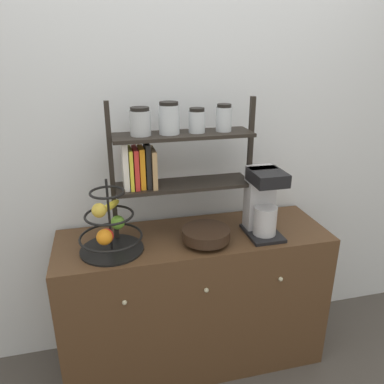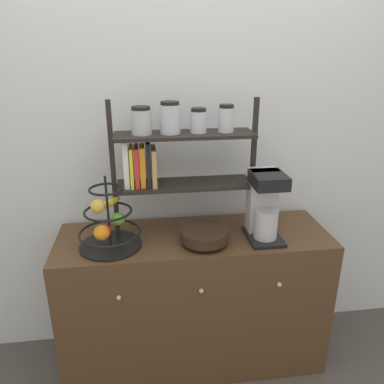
# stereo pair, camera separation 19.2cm
# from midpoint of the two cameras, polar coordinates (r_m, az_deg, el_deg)

# --- Properties ---
(wall_back) EXTENTS (7.00, 0.05, 2.60)m
(wall_back) POSITION_cam_midpoint_polar(r_m,az_deg,el_deg) (2.13, 1.91, 8.26)
(wall_back) COLOR silver
(wall_back) RESTS_ON ground_plane
(sideboard) EXTENTS (1.46, 0.50, 0.83)m
(sideboard) POSITION_cam_midpoint_polar(r_m,az_deg,el_deg) (2.25, 2.88, -16.07)
(sideboard) COLOR #4C331E
(sideboard) RESTS_ON ground_plane
(coffee_maker) EXTENTS (0.17, 0.24, 0.36)m
(coffee_maker) POSITION_cam_midpoint_polar(r_m,az_deg,el_deg) (1.99, 13.68, -1.89)
(coffee_maker) COLOR black
(coffee_maker) RESTS_ON sideboard
(fruit_stand) EXTENTS (0.31, 0.31, 0.38)m
(fruit_stand) POSITION_cam_midpoint_polar(r_m,az_deg,el_deg) (1.89, -9.83, -5.05)
(fruit_stand) COLOR black
(fruit_stand) RESTS_ON sideboard
(wooden_bowl) EXTENTS (0.25, 0.25, 0.08)m
(wooden_bowl) POSITION_cam_midpoint_polar(r_m,az_deg,el_deg) (1.92, 4.76, -6.67)
(wooden_bowl) COLOR black
(wooden_bowl) RESTS_ON sideboard
(shelf_hutch) EXTENTS (0.75, 0.20, 0.71)m
(shelf_hutch) POSITION_cam_midpoint_polar(r_m,az_deg,el_deg) (1.90, -0.45, 6.50)
(shelf_hutch) COLOR black
(shelf_hutch) RESTS_ON sideboard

